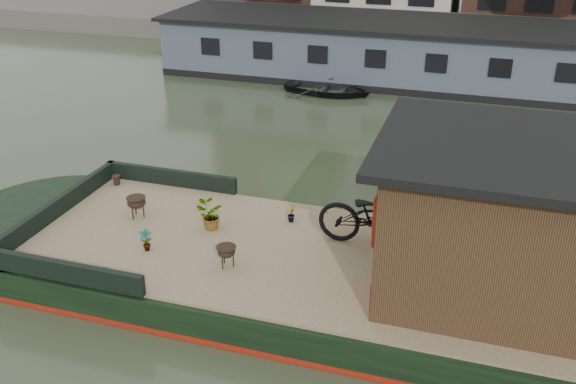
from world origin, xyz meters
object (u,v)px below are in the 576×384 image
(potted_plant_a, at_px, (146,240))
(brazier_front, at_px, (227,257))
(brazier_rear, at_px, (137,207))
(dinghy, at_px, (329,85))
(bicycle, at_px, (381,218))

(potted_plant_a, distance_m, brazier_front, 1.54)
(brazier_front, bearing_deg, brazier_rear, 153.96)
(dinghy, bearing_deg, brazier_rear, -179.62)
(potted_plant_a, xyz_separation_m, dinghy, (0.17, 12.17, -0.55))
(brazier_front, bearing_deg, dinghy, 96.38)
(bicycle, xyz_separation_m, brazier_rear, (-4.63, -0.27, -0.38))
(brazier_front, xyz_separation_m, dinghy, (-1.37, 12.23, -0.53))
(brazier_rear, relative_size, dinghy, 0.14)
(bicycle, xyz_separation_m, potted_plant_a, (-3.85, -1.34, -0.38))
(bicycle, relative_size, brazier_rear, 5.34)
(potted_plant_a, relative_size, brazier_rear, 0.99)
(potted_plant_a, height_order, dinghy, potted_plant_a)
(potted_plant_a, bearing_deg, brazier_front, -2.29)
(dinghy, bearing_deg, bicycle, -155.94)
(bicycle, distance_m, brazier_front, 2.73)
(brazier_front, height_order, brazier_rear, brazier_rear)
(potted_plant_a, bearing_deg, dinghy, 89.19)
(bicycle, height_order, brazier_front, bicycle)
(bicycle, height_order, potted_plant_a, bicycle)
(brazier_front, relative_size, dinghy, 0.13)
(potted_plant_a, bearing_deg, brazier_rear, 126.18)
(potted_plant_a, distance_m, brazier_rear, 1.33)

